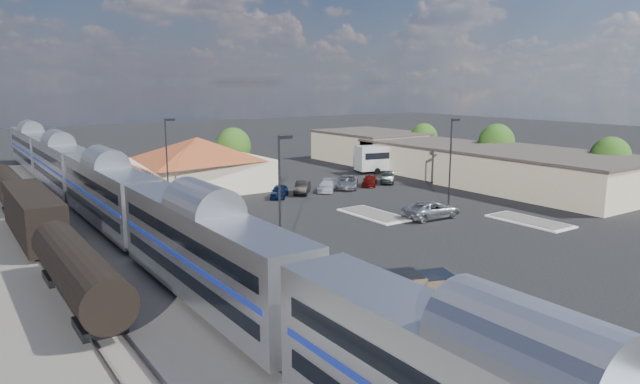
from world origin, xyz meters
TOP-DOWN VIEW (x-y plane):
  - ground at (0.00, 0.00)m, footprint 280.00×280.00m
  - railbed at (-21.00, 8.00)m, footprint 16.00×100.00m
  - platform at (-12.00, 6.00)m, footprint 5.50×92.00m
  - passenger_train at (-18.00, 11.42)m, footprint 3.00×104.00m
  - freight_cars at (-24.00, 10.46)m, footprint 2.80×46.00m
  - station_depot at (-4.56, 24.00)m, footprint 18.35×12.24m
  - buildings_east at (28.00, 14.28)m, footprint 14.40×51.40m
  - traffic_island_south at (4.00, 2.00)m, footprint 3.30×7.50m
  - traffic_island_north at (14.00, -8.00)m, footprint 3.30×7.50m
  - lamp_plat_s at (-10.90, -6.00)m, footprint 1.08×0.25m
  - lamp_plat_n at (-10.90, 16.00)m, footprint 1.08×0.25m
  - lamp_lot at (12.10, 0.00)m, footprint 1.08×0.25m
  - tree_east_a at (34.00, -4.00)m, footprint 4.56×4.56m
  - tree_east_b at (34.00, 12.00)m, footprint 4.94×4.94m
  - tree_east_c at (34.00, 26.00)m, footprint 4.41×4.41m
  - tree_depot at (3.00, 30.00)m, footprint 4.71×4.71m
  - pickup_truck at (-8.50, -16.84)m, footprint 6.23×3.90m
  - suv at (7.74, -1.90)m, footprint 5.97×3.06m
  - coach_bus at (24.00, 21.30)m, footprint 12.15×5.05m
  - person_a at (-12.56, -0.15)m, footprint 0.59×0.73m
  - person_b at (-13.31, 7.09)m, footprint 0.85×1.01m
  - parked_car_a at (0.93, 14.54)m, footprint 3.84×4.17m
  - parked_car_b at (4.13, 14.84)m, footprint 3.85×4.18m
  - parked_car_c at (7.33, 14.54)m, footprint 4.31×4.48m
  - parked_car_d at (10.53, 14.84)m, footprint 5.32×5.63m
  - parked_car_e at (13.73, 14.54)m, footprint 4.01×4.05m
  - parked_car_f at (16.93, 14.84)m, footprint 4.11×4.29m

SIDE VIEW (x-z plane):
  - ground at x=0.00m, z-range 0.00..0.00m
  - railbed at x=-21.00m, z-range 0.00..0.12m
  - platform at x=-12.00m, z-range 0.00..0.18m
  - traffic_island_south at x=4.00m, z-range 0.00..0.21m
  - traffic_island_north at x=14.00m, z-range 0.00..0.21m
  - parked_car_c at x=7.33m, z-range 0.00..1.28m
  - parked_car_a at x=0.93m, z-range 0.00..1.38m
  - parked_car_e at x=13.73m, z-range 0.00..1.39m
  - parked_car_b at x=4.13m, z-range 0.00..1.39m
  - parked_car_f at x=16.93m, z-range 0.00..1.45m
  - parked_car_d at x=10.53m, z-range 0.00..1.48m
  - suv at x=7.74m, z-range 0.00..1.61m
  - pickup_truck at x=-8.50m, z-range -0.05..1.97m
  - person_a at x=-12.56m, z-range 0.18..1.90m
  - person_b at x=-13.31m, z-range 0.18..2.02m
  - freight_cars at x=-24.00m, z-range -0.07..3.93m
  - coach_bus at x=24.00m, z-range 0.29..4.10m
  - buildings_east at x=28.00m, z-range -0.13..4.67m
  - passenger_train at x=-18.00m, z-range 0.09..5.64m
  - station_depot at x=-4.56m, z-range 0.03..6.23m
  - tree_east_c at x=34.00m, z-range 0.66..6.87m
  - tree_east_a at x=34.00m, z-range 0.68..7.10m
  - tree_depot at x=3.00m, z-range 0.71..7.34m
  - tree_east_b at x=34.00m, z-range 0.74..7.70m
  - lamp_plat_s at x=-10.90m, z-range 0.84..9.84m
  - lamp_plat_n at x=-10.90m, z-range 0.84..9.84m
  - lamp_lot at x=12.10m, z-range 0.84..9.84m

